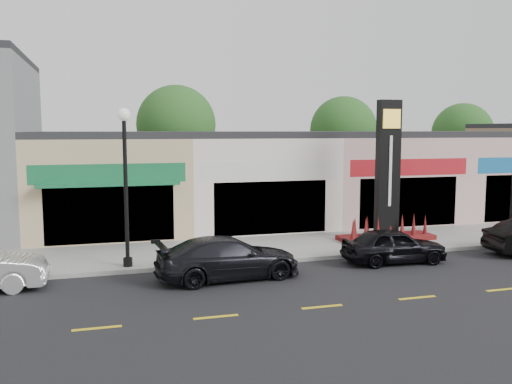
% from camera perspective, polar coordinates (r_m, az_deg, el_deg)
% --- Properties ---
extents(ground, '(120.00, 120.00, 0.00)m').
position_cam_1_polar(ground, '(19.29, 11.79, -8.26)').
color(ground, black).
rests_on(ground, ground).
extents(sidewalk, '(52.00, 4.30, 0.15)m').
position_cam_1_polar(sidewalk, '(23.11, 6.78, -5.51)').
color(sidewalk, gray).
rests_on(sidewalk, ground).
extents(curb, '(52.00, 0.20, 0.15)m').
position_cam_1_polar(curb, '(21.10, 9.14, -6.71)').
color(curb, gray).
rests_on(curb, ground).
extents(shop_beige, '(7.00, 10.85, 4.80)m').
position_cam_1_polar(shop_beige, '(28.07, -15.29, 1.24)').
color(shop_beige, tan).
rests_on(shop_beige, ground).
extents(shop_cream, '(7.00, 10.01, 4.80)m').
position_cam_1_polar(shop_cream, '(29.00, -1.32, 1.63)').
color(shop_cream, white).
rests_on(shop_cream, ground).
extents(shop_pink_w, '(7.00, 10.01, 4.80)m').
position_cam_1_polar(shop_pink_w, '(31.48, 11.12, 1.90)').
color(shop_pink_w, '#C59896').
rests_on(shop_pink_w, ground).
extents(shop_pink_e, '(7.00, 10.01, 4.80)m').
position_cam_1_polar(shop_pink_e, '(35.20, 21.34, 2.05)').
color(shop_pink_e, '#C59896').
rests_on(shop_pink_e, ground).
extents(tree_rear_west, '(5.20, 5.20, 7.83)m').
position_cam_1_polar(tree_rear_west, '(36.31, -8.39, 7.01)').
color(tree_rear_west, '#382619').
rests_on(tree_rear_west, ground).
extents(tree_rear_mid, '(4.80, 4.80, 7.29)m').
position_cam_1_polar(tree_rear_mid, '(39.69, 9.17, 6.46)').
color(tree_rear_mid, '#382619').
rests_on(tree_rear_mid, ground).
extents(tree_rear_east, '(4.60, 4.60, 6.94)m').
position_cam_1_polar(tree_rear_east, '(44.84, 20.89, 5.79)').
color(tree_rear_east, '#382619').
rests_on(tree_rear_east, ground).
extents(lamp_west_near, '(0.44, 0.44, 5.47)m').
position_cam_1_polar(lamp_west_near, '(19.06, -13.59, 2.13)').
color(lamp_west_near, black).
rests_on(lamp_west_near, sidewalk).
extents(pylon_sign, '(4.20, 1.30, 6.00)m').
position_cam_1_polar(pylon_sign, '(23.93, 13.64, 0.10)').
color(pylon_sign, '#550E16').
rests_on(pylon_sign, sidewalk).
extents(car_dark_sedan, '(2.40, 4.96, 1.39)m').
position_cam_1_polar(car_dark_sedan, '(17.98, -2.96, -6.93)').
color(car_dark_sedan, black).
rests_on(car_dark_sedan, ground).
extents(car_black_sedan, '(1.74, 3.89, 1.30)m').
position_cam_1_polar(car_black_sedan, '(20.67, 14.30, -5.48)').
color(car_black_sedan, black).
rests_on(car_black_sedan, ground).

